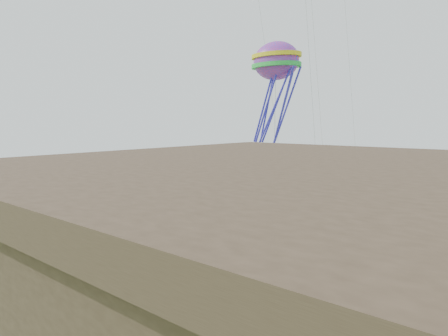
% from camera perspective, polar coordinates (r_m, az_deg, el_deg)
% --- Properties ---
extents(ground, '(160.00, 160.00, 0.00)m').
position_cam_1_polar(ground, '(17.86, -20.56, -20.89)').
color(ground, '#2D541D').
rests_on(ground, ground).
extents(sand_beach, '(72.00, 20.00, 0.02)m').
position_cam_1_polar(sand_beach, '(33.72, 14.29, -7.55)').
color(sand_beach, tan).
rests_on(sand_beach, ground).
extents(ocean, '(160.00, 68.00, 0.02)m').
position_cam_1_polar(ocean, '(75.35, 28.95, -0.43)').
color(ocean, slate).
rests_on(ocean, ground).
extents(chainlink_fence, '(36.20, 0.20, 1.25)m').
position_cam_1_polar(chainlink_fence, '(20.92, -5.71, -14.66)').
color(chainlink_fence, brown).
rests_on(chainlink_fence, ground).
extents(octopus_kite, '(3.86, 3.34, 6.68)m').
position_cam_1_polar(octopus_kite, '(24.69, 7.37, 10.99)').
color(octopus_kite, '#FB2763').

